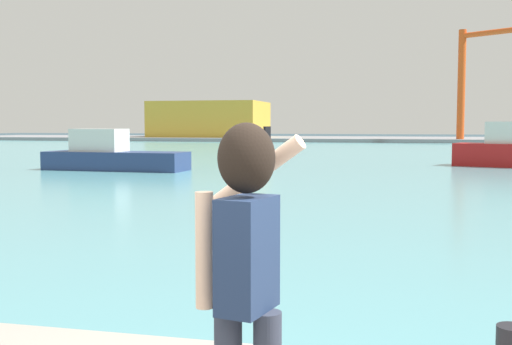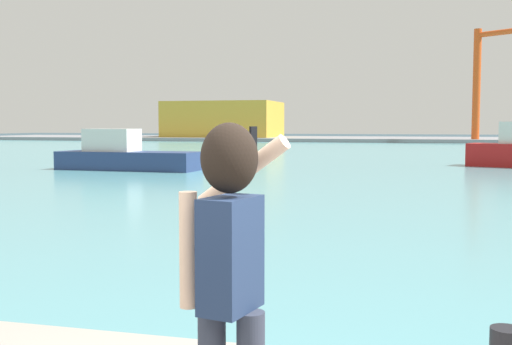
% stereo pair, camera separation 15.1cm
% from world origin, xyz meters
% --- Properties ---
extents(ground_plane, '(220.00, 220.00, 0.00)m').
position_xyz_m(ground_plane, '(0.00, 50.00, 0.00)').
color(ground_plane, '#334751').
extents(harbor_water, '(140.00, 100.00, 0.02)m').
position_xyz_m(harbor_water, '(0.00, 52.00, 0.01)').
color(harbor_water, '#599EA8').
rests_on(harbor_water, ground_plane).
extents(far_shore_dock, '(140.00, 20.00, 0.50)m').
position_xyz_m(far_shore_dock, '(0.00, 92.00, 0.25)').
color(far_shore_dock, gray).
rests_on(far_shore_dock, ground_plane).
extents(person_photographer, '(0.53, 0.57, 1.74)m').
position_xyz_m(person_photographer, '(0.13, 0.23, 1.76)').
color(person_photographer, '#2D3342').
rests_on(person_photographer, quay_promenade).
extents(boat_moored, '(7.75, 2.57, 2.19)m').
position_xyz_m(boat_moored, '(-14.27, 27.79, 0.78)').
color(boat_moored, navy).
rests_on(boat_moored, harbor_water).
extents(warehouse_left, '(16.86, 12.20, 5.49)m').
position_xyz_m(warehouse_left, '(-29.08, 91.63, 3.25)').
color(warehouse_left, gold).
rests_on(warehouse_left, far_shore_dock).
extents(port_crane, '(10.71, 7.86, 14.36)m').
position_xyz_m(port_crane, '(9.44, 83.46, 9.56)').
color(port_crane, '#D84C19').
rests_on(port_crane, far_shore_dock).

